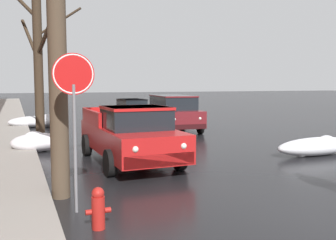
% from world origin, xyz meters
% --- Properties ---
extents(snow_bank_near_corner_left, '(1.86, 1.12, 0.73)m').
position_xyz_m(snow_bank_near_corner_left, '(-4.63, 9.48, 0.33)').
color(snow_bank_near_corner_left, white).
rests_on(snow_bank_near_corner_left, ground).
extents(snow_bank_along_left_kerb, '(3.20, 0.92, 0.64)m').
position_xyz_m(snow_bank_along_left_kerb, '(4.14, 5.22, 0.30)').
color(snow_bank_along_left_kerb, white).
rests_on(snow_bank_along_left_kerb, ground).
extents(snow_bank_mid_block_left, '(3.02, 1.20, 0.72)m').
position_xyz_m(snow_bank_mid_block_left, '(-4.09, 17.53, 0.32)').
color(snow_bank_mid_block_left, white).
rests_on(snow_bank_mid_block_left, ground).
extents(bare_tree_at_the_corner, '(3.25, 2.06, 6.58)m').
position_xyz_m(bare_tree_at_the_corner, '(-4.54, 3.51, 3.54)').
color(bare_tree_at_the_corner, '#4C3D2D').
rests_on(bare_tree_at_the_corner, ground).
extents(bare_tree_second_along_sidewalk, '(2.68, 2.86, 6.83)m').
position_xyz_m(bare_tree_second_along_sidewalk, '(-4.49, 10.13, 3.55)').
color(bare_tree_second_along_sidewalk, '#382B1E').
rests_on(bare_tree_second_along_sidewalk, ground).
extents(pickup_truck_red_approaching_near_lane, '(2.26, 5.32, 1.76)m').
position_xyz_m(pickup_truck_red_approaching_near_lane, '(-2.12, 6.35, 0.88)').
color(pickup_truck_red_approaching_near_lane, red).
rests_on(pickup_truck_red_approaching_near_lane, ground).
extents(suv_maroon_parked_kerbside_close, '(2.42, 4.66, 1.82)m').
position_xyz_m(suv_maroon_parked_kerbside_close, '(2.11, 13.13, 0.99)').
color(suv_maroon_parked_kerbside_close, maroon).
rests_on(suv_maroon_parked_kerbside_close, ground).
extents(sedan_black_parked_kerbside_mid, '(1.98, 4.16, 1.42)m').
position_xyz_m(sedan_black_parked_kerbside_mid, '(1.71, 18.91, 0.75)').
color(sedan_black_parked_kerbside_mid, black).
rests_on(sedan_black_parked_kerbside_mid, ground).
extents(fire_hydrant, '(0.42, 0.22, 0.71)m').
position_xyz_m(fire_hydrant, '(-4.10, 1.43, 0.36)').
color(fire_hydrant, '#B21E19').
rests_on(fire_hydrant, ground).
extents(stop_sign_at_corner, '(0.76, 0.09, 2.97)m').
position_xyz_m(stop_sign_at_corner, '(-4.32, 2.41, 2.31)').
color(stop_sign_at_corner, slate).
rests_on(stop_sign_at_corner, ground).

